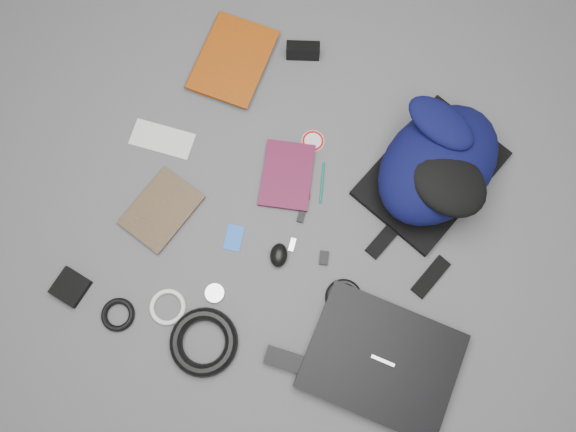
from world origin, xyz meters
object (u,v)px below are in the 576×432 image
(backpack, at_px, (438,164))
(power_brick, at_px, (286,360))
(mouse, at_px, (279,255))
(pouch, at_px, (70,287))
(textbook_red, at_px, (202,49))
(dvd_case, at_px, (287,175))
(compact_camera, at_px, (303,51))
(laptop, at_px, (382,361))
(comic_book, at_px, (141,194))

(backpack, xyz_separation_m, power_brick, (-0.25, -0.66, -0.08))
(power_brick, bearing_deg, mouse, 111.32)
(pouch, bearing_deg, textbook_red, 83.14)
(textbook_red, height_order, dvd_case, textbook_red)
(mouse, distance_m, power_brick, 0.30)
(textbook_red, distance_m, power_brick, 1.01)
(backpack, distance_m, mouse, 0.54)
(dvd_case, xyz_separation_m, compact_camera, (-0.08, 0.41, 0.02))
(laptop, bearing_deg, mouse, 156.70)
(laptop, bearing_deg, textbook_red, 141.74)
(dvd_case, bearing_deg, power_brick, -82.46)
(laptop, height_order, comic_book, laptop)
(laptop, relative_size, compact_camera, 3.85)
(comic_book, distance_m, pouch, 0.34)
(pouch, bearing_deg, laptop, 4.94)
(laptop, height_order, textbook_red, laptop)
(textbook_red, bearing_deg, compact_camera, 18.54)
(backpack, relative_size, textbook_red, 1.60)
(compact_camera, relative_size, pouch, 1.18)
(laptop, relative_size, dvd_case, 1.93)
(backpack, relative_size, comic_book, 2.09)
(laptop, bearing_deg, dvd_case, 138.46)
(compact_camera, relative_size, mouse, 1.48)
(laptop, xyz_separation_m, power_brick, (-0.26, -0.08, -0.01))
(backpack, distance_m, laptop, 0.59)
(backpack, height_order, pouch, backpack)
(backpack, bearing_deg, compact_camera, 175.46)
(laptop, height_order, mouse, laptop)
(comic_book, xyz_separation_m, pouch, (-0.09, -0.33, 0.00))
(backpack, xyz_separation_m, dvd_case, (-0.42, -0.14, -0.09))
(comic_book, height_order, mouse, mouse)
(backpack, bearing_deg, textbook_red, -168.67)
(laptop, height_order, pouch, laptop)
(textbook_red, xyz_separation_m, power_brick, (0.56, -0.84, -0.00))
(comic_book, distance_m, power_brick, 0.66)
(laptop, distance_m, power_brick, 0.27)
(laptop, relative_size, textbook_red, 1.41)
(power_brick, bearing_deg, dvd_case, 106.89)
(mouse, bearing_deg, compact_camera, 89.57)
(pouch, bearing_deg, mouse, 26.66)
(dvd_case, distance_m, compact_camera, 0.41)
(backpack, xyz_separation_m, textbook_red, (-0.81, 0.18, -0.08))
(textbook_red, distance_m, compact_camera, 0.33)
(compact_camera, height_order, power_brick, compact_camera)
(laptop, bearing_deg, compact_camera, 125.27)
(laptop, xyz_separation_m, comic_book, (-0.83, 0.25, -0.01))
(comic_book, distance_m, mouse, 0.46)
(textbook_red, xyz_separation_m, pouch, (-0.10, -0.84, -0.00))
(dvd_case, bearing_deg, laptop, -56.37)
(backpack, distance_m, pouch, 1.13)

